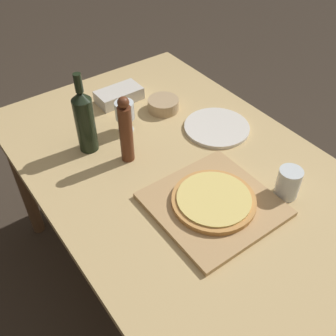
% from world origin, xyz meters
% --- Properties ---
extents(ground_plane, '(12.00, 12.00, 0.00)m').
position_xyz_m(ground_plane, '(0.00, 0.00, 0.00)').
color(ground_plane, '#382D23').
extents(dining_table, '(0.96, 1.65, 0.74)m').
position_xyz_m(dining_table, '(0.00, 0.00, 0.66)').
color(dining_table, tan).
rests_on(dining_table, ground_plane).
extents(cutting_board, '(0.37, 0.37, 0.02)m').
position_xyz_m(cutting_board, '(-0.03, -0.14, 0.75)').
color(cutting_board, tan).
rests_on(cutting_board, dining_table).
extents(pizza, '(0.27, 0.27, 0.02)m').
position_xyz_m(pizza, '(-0.03, -0.14, 0.77)').
color(pizza, '#C68947').
rests_on(pizza, cutting_board).
extents(wine_bottle, '(0.07, 0.07, 0.31)m').
position_xyz_m(wine_bottle, '(-0.22, 0.36, 0.87)').
color(wine_bottle, black).
rests_on(wine_bottle, dining_table).
extents(pepper_mill, '(0.05, 0.05, 0.26)m').
position_xyz_m(pepper_mill, '(-0.13, 0.22, 0.87)').
color(pepper_mill, '#5B2D19').
rests_on(pepper_mill, dining_table).
extents(wine_glass, '(0.07, 0.07, 0.13)m').
position_xyz_m(wine_glass, '(-0.05, 0.37, 0.83)').
color(wine_glass, silver).
rests_on(wine_glass, dining_table).
extents(small_bowl, '(0.13, 0.13, 0.05)m').
position_xyz_m(small_bowl, '(0.16, 0.40, 0.77)').
color(small_bowl, tan).
rests_on(small_bowl, dining_table).
extents(drinking_tumbler, '(0.08, 0.08, 0.11)m').
position_xyz_m(drinking_tumbler, '(0.20, -0.24, 0.80)').
color(drinking_tumbler, silver).
rests_on(drinking_tumbler, dining_table).
extents(dinner_plate, '(0.26, 0.26, 0.01)m').
position_xyz_m(dinner_plate, '(0.25, 0.17, 0.75)').
color(dinner_plate, silver).
rests_on(dinner_plate, dining_table).
extents(food_container, '(0.19, 0.11, 0.05)m').
position_xyz_m(food_container, '(0.04, 0.57, 0.77)').
color(food_container, beige).
rests_on(food_container, dining_table).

